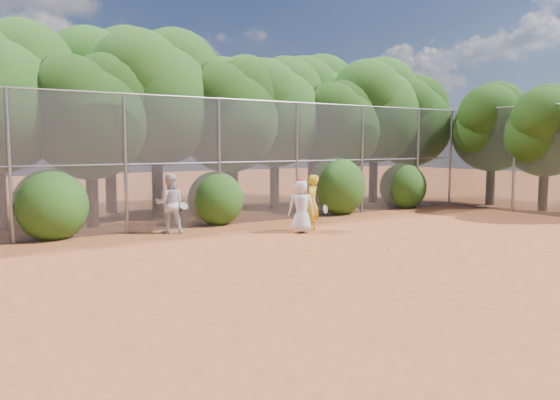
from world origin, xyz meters
TOP-DOWN VIEW (x-y plane):
  - ground at (0.00, 0.00)m, footprint 80.00×80.00m
  - fence_back at (-0.12, 6.00)m, footprint 20.05×0.09m
  - fence_side at (10.00, 3.00)m, footprint 0.09×6.09m
  - tree_2 at (-4.45, 7.83)m, footprint 3.99×3.47m
  - tree_3 at (-1.94, 8.84)m, footprint 4.89×4.26m
  - tree_4 at (0.55, 8.24)m, footprint 4.19×3.64m
  - tree_5 at (3.06, 9.04)m, footprint 4.51×3.92m
  - tree_6 at (5.55, 8.03)m, footprint 3.86×3.36m
  - tree_7 at (8.06, 8.64)m, footprint 4.77×4.14m
  - tree_8 at (10.05, 8.34)m, footprint 4.25×3.70m
  - tree_10 at (-2.93, 11.05)m, footprint 5.15×4.48m
  - tree_11 at (2.06, 10.64)m, footprint 4.64×4.03m
  - tree_12 at (6.56, 11.24)m, footprint 5.02×4.37m
  - tree_13 at (11.45, 5.03)m, footprint 3.86×3.36m
  - tree_14 at (11.25, 2.53)m, footprint 3.61×3.14m
  - bush_0 at (-6.00, 6.30)m, footprint 2.00×2.00m
  - bush_1 at (-1.00, 6.30)m, footprint 1.80×1.80m
  - bush_2 at (4.00, 6.30)m, footprint 2.20×2.20m
  - bush_3 at (7.50, 6.30)m, footprint 1.90×1.90m
  - player_yellow at (0.76, 3.45)m, footprint 0.86×0.70m
  - player_teen at (0.28, 3.32)m, footprint 0.90×0.80m
  - player_white at (-2.92, 5.40)m, footprint 1.02×0.92m
  - ball_0 at (1.88, 0.85)m, footprint 0.07×0.07m
  - ball_1 at (2.10, 1.47)m, footprint 0.07×0.07m
  - ball_2 at (0.49, -0.03)m, footprint 0.07×0.07m
  - ball_3 at (4.66, 0.28)m, footprint 0.07×0.07m
  - ball_4 at (-1.23, 0.94)m, footprint 0.07×0.07m
  - ball_5 at (4.06, 4.69)m, footprint 0.07×0.07m

SIDE VIEW (x-z plane):
  - ground at x=0.00m, z-range 0.00..0.00m
  - ball_0 at x=1.88m, z-range 0.00..0.07m
  - ball_1 at x=2.10m, z-range 0.00..0.07m
  - ball_2 at x=0.49m, z-range 0.00..0.07m
  - ball_3 at x=4.66m, z-range 0.00..0.07m
  - ball_4 at x=-1.23m, z-range 0.00..0.07m
  - ball_5 at x=4.06m, z-range 0.00..0.07m
  - player_teen at x=0.28m, z-range 0.00..1.57m
  - player_yellow at x=0.76m, z-range 0.00..1.67m
  - player_white at x=-2.92m, z-range 0.00..1.72m
  - bush_1 at x=-1.00m, z-range 0.00..1.80m
  - bush_3 at x=7.50m, z-range 0.00..1.90m
  - bush_0 at x=-6.00m, z-range 0.00..2.00m
  - bush_2 at x=4.00m, z-range 0.00..2.20m
  - fence_side at x=10.00m, z-range 0.04..4.06m
  - fence_back at x=-0.12m, z-range 0.04..4.06m
  - tree_14 at x=11.25m, z-range 0.77..5.71m
  - tree_6 at x=5.55m, z-range 0.82..6.11m
  - tree_13 at x=11.45m, z-range 0.82..6.11m
  - tree_2 at x=-4.45m, z-range 0.85..6.32m
  - tree_4 at x=0.55m, z-range 0.89..6.62m
  - tree_8 at x=10.05m, z-range 0.91..6.73m
  - tree_5 at x=3.06m, z-range 0.96..7.13m
  - tree_11 at x=2.06m, z-range 0.99..7.34m
  - tree_7 at x=8.06m, z-range 1.02..7.54m
  - tree_3 at x=-1.94m, z-range 1.04..7.75m
  - tree_12 at x=6.56m, z-range 1.07..7.95m
  - tree_10 at x=-2.93m, z-range 1.10..8.16m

